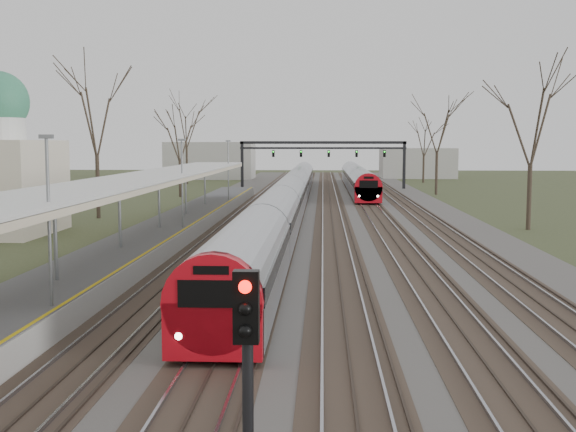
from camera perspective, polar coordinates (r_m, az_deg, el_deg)
name	(u,v)px	position (r m, az deg, el deg)	size (l,w,h in m)	color
track_bed	(323,211)	(61.80, 2.75, 0.43)	(24.00, 160.00, 0.22)	#474442
platform	(172,229)	(45.32, -9.13, -1.03)	(3.50, 69.00, 1.00)	#9E9B93
canopy	(154,177)	(40.65, -10.51, 3.02)	(4.10, 50.00, 3.11)	slate
signal_gantry	(323,150)	(91.53, 2.79, 5.20)	(21.00, 0.59, 6.08)	black
tree_west_far	(96,114)	(57.25, -14.94, 7.79)	(5.50, 5.50, 11.33)	#2D231C
tree_east_far	(532,121)	(50.46, 18.70, 7.15)	(5.00, 5.00, 10.30)	#2D231C
train_near	(291,193)	(62.77, 0.23, 1.82)	(2.62, 90.21, 3.05)	#AAACB4
train_far	(357,179)	(89.29, 5.49, 2.96)	(2.62, 45.21, 3.05)	#AAACB4
signal_post	(247,368)	(10.16, -3.24, -11.89)	(0.35, 0.45, 4.10)	black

